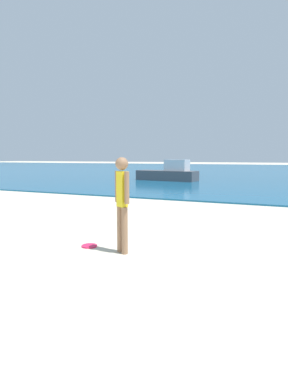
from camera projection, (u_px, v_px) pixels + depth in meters
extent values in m
cube|color=#14567F|center=(246.00, 170.00, 38.55)|extent=(160.00, 60.00, 0.06)
cylinder|color=#936B4C|center=(120.00, 229.00, 5.10)|extent=(0.10, 0.10, 0.78)
cylinder|color=#936B4C|center=(125.00, 231.00, 4.99)|extent=(0.10, 0.10, 0.78)
cube|color=yellow|center=(122.00, 189.00, 4.96)|extent=(0.21, 0.19, 0.59)
sphere|color=#936B4C|center=(122.00, 164.00, 4.92)|extent=(0.21, 0.21, 0.21)
cylinder|color=#936B4C|center=(117.00, 186.00, 5.08)|extent=(0.08, 0.08, 0.52)
cylinder|color=#936B4C|center=(127.00, 188.00, 4.85)|extent=(0.08, 0.08, 0.52)
cylinder|color=#E51E4C|center=(89.00, 246.00, 5.43)|extent=(0.28, 0.28, 0.03)
cube|color=#4C4C51|center=(167.00, 175.00, 20.32)|extent=(4.23, 1.82, 0.66)
cube|color=silver|center=(177.00, 165.00, 19.87)|extent=(1.58, 1.10, 0.74)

